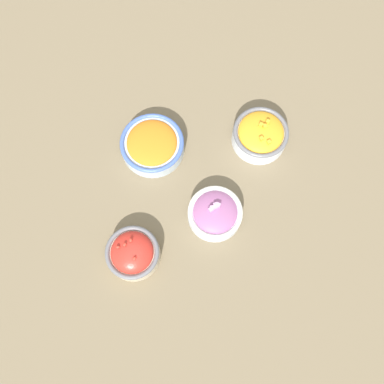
{
  "coord_description": "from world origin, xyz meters",
  "views": [
    {
      "loc": [
        -0.32,
        -0.07,
        1.07
      ],
      "look_at": [
        0.0,
        0.0,
        0.03
      ],
      "focal_mm": 40.0,
      "sensor_mm": 36.0,
      "label": 1
    }
  ],
  "objects_px": {
    "bowl_carrots": "(152,144)",
    "bowl_squash": "(260,134)",
    "bowl_red_onion": "(215,213)",
    "bowl_cherry_tomatoes": "(133,253)"
  },
  "relations": [
    {
      "from": "bowl_carrots",
      "to": "bowl_squash",
      "type": "distance_m",
      "value": 0.29
    },
    {
      "from": "bowl_red_onion",
      "to": "bowl_squash",
      "type": "xyz_separation_m",
      "value": [
        0.24,
        -0.07,
        0.01
      ]
    },
    {
      "from": "bowl_red_onion",
      "to": "bowl_squash",
      "type": "relative_size",
      "value": 0.94
    },
    {
      "from": "bowl_cherry_tomatoes",
      "to": "bowl_squash",
      "type": "xyz_separation_m",
      "value": [
        0.38,
        -0.25,
        0.0
      ]
    },
    {
      "from": "bowl_red_onion",
      "to": "bowl_squash",
      "type": "distance_m",
      "value": 0.25
    },
    {
      "from": "bowl_squash",
      "to": "bowl_red_onion",
      "type": "bearing_deg",
      "value": 162.55
    },
    {
      "from": "bowl_red_onion",
      "to": "bowl_carrots",
      "type": "height_order",
      "value": "bowl_red_onion"
    },
    {
      "from": "bowl_squash",
      "to": "bowl_cherry_tomatoes",
      "type": "bearing_deg",
      "value": 146.47
    },
    {
      "from": "bowl_carrots",
      "to": "bowl_squash",
      "type": "relative_size",
      "value": 1.15
    },
    {
      "from": "bowl_red_onion",
      "to": "bowl_cherry_tomatoes",
      "type": "xyz_separation_m",
      "value": [
        -0.14,
        0.18,
        0.0
      ]
    }
  ]
}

